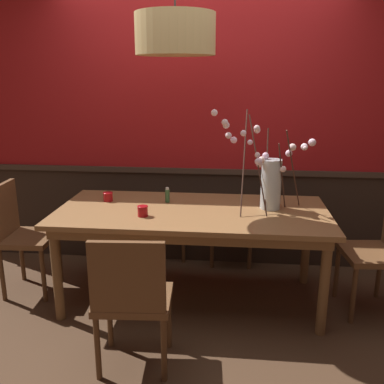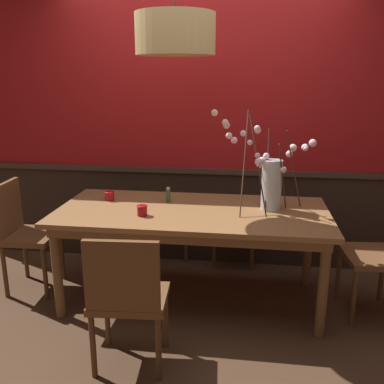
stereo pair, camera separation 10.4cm
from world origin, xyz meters
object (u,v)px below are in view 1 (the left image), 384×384
chair_head_east_end (382,243)px  candle_holder_nearer_center (143,211)px  vase_with_blossoms (269,179)px  candle_holder_nearer_edge (108,197)px  dining_table (192,219)px  chair_far_side_left (166,203)px  chair_head_west_end (20,231)px  chair_far_side_right (231,207)px  pendant_lamp (175,34)px  chair_near_side_left (131,296)px  condiment_bottle (167,195)px

chair_head_east_end → candle_holder_nearer_center: size_ratio=12.34×
vase_with_blossoms → candle_holder_nearer_edge: bearing=176.8°
dining_table → vase_with_blossoms: vase_with_blossoms is taller
dining_table → chair_far_side_left: bearing=111.5°
chair_head_west_end → chair_far_side_right: bearing=26.8°
pendant_lamp → chair_head_west_end: bearing=179.0°
chair_far_side_left → candle_holder_nearer_center: 1.14m
dining_table → vase_with_blossoms: (0.58, 0.09, 0.31)m
chair_head_east_end → vase_with_blossoms: size_ratio=1.30×
chair_head_east_end → vase_with_blossoms: vase_with_blossoms is taller
chair_head_east_end → chair_far_side_right: size_ratio=1.05×
chair_head_west_end → pendant_lamp: 1.99m
dining_table → candle_holder_nearer_center: size_ratio=26.13×
candle_holder_nearer_edge → chair_head_west_end: bearing=-168.0°
candle_holder_nearer_center → candle_holder_nearer_edge: size_ratio=0.98×
chair_near_side_left → condiment_bottle: bearing=87.4°
candle_holder_nearer_center → chair_head_west_end: bearing=169.3°
pendant_lamp → vase_with_blossoms: bearing=8.2°
chair_head_east_end → chair_far_side_left: bearing=152.7°
chair_far_side_right → pendant_lamp: pendant_lamp is taller
chair_head_west_end → chair_near_side_left: bearing=-38.1°
chair_far_side_left → pendant_lamp: 1.78m
vase_with_blossoms → chair_far_side_left: bearing=138.8°
candle_holder_nearer_center → candle_holder_nearer_edge: 0.51m
dining_table → chair_head_west_end: 1.42m
candle_holder_nearer_edge → pendant_lamp: bearing=-16.2°
chair_head_east_end → candle_holder_nearer_center: (-1.77, -0.18, 0.26)m
chair_far_side_left → chair_far_side_right: 0.66m
chair_far_side_left → chair_head_east_end: bearing=-27.3°
chair_near_side_left → pendant_lamp: (0.15, 0.88, 1.53)m
chair_far_side_right → chair_head_west_end: chair_far_side_right is taller
chair_near_side_left → condiment_bottle: chair_near_side_left is taller
dining_table → chair_far_side_right: chair_far_side_right is taller
chair_head_west_end → chair_head_east_end: bearing=-0.4°
chair_near_side_left → condiment_bottle: 1.12m
chair_near_side_left → chair_far_side_left: size_ratio=0.95×
candle_holder_nearer_center → chair_far_side_right: bearing=59.1°
candle_holder_nearer_edge → condiment_bottle: size_ratio=0.65×
dining_table → candle_holder_nearer_edge: bearing=167.3°
vase_with_blossoms → condiment_bottle: (-0.80, 0.09, -0.18)m
chair_far_side_right → candle_holder_nearer_edge: size_ratio=11.56×
dining_table → chair_far_side_right: size_ratio=2.22×
chair_near_side_left → chair_head_west_end: size_ratio=0.96×
candle_holder_nearer_center → pendant_lamp: bearing=38.6°
chair_far_side_right → condiment_bottle: chair_far_side_right is taller
chair_far_side_left → pendant_lamp: pendant_lamp is taller
dining_table → candle_holder_nearer_center: 0.41m
chair_far_side_right → chair_far_side_left: bearing=176.6°
candle_holder_nearer_center → chair_far_side_left: bearing=90.9°
chair_near_side_left → vase_with_blossoms: (0.85, 0.98, 0.49)m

